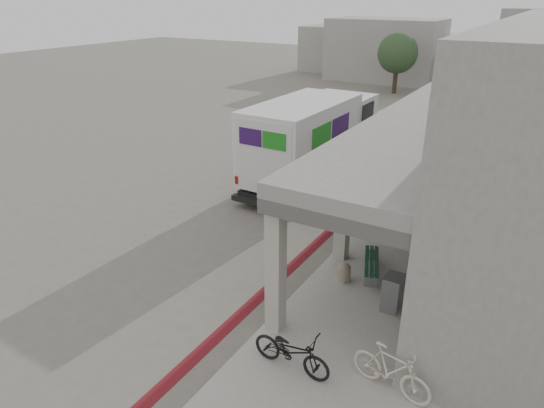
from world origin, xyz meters
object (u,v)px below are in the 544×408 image
Objects in this scene: bench at (372,264)px; bicycle_black at (292,351)px; fedex_truck at (313,138)px; bicycle_cream at (391,370)px; utility_cabinet at (393,293)px.

bicycle_black is (-0.11, -4.65, 0.18)m from bench.
fedex_truck is 12.02m from bicycle_black.
bicycle_black is 2.09m from bicycle_cream.
utility_cabinet is at bearing -50.27° from fedex_truck.
bench is at bearing -49.95° from fedex_truck.
bench is at bearing 35.52° from bicycle_cream.
fedex_truck is 9.85m from utility_cabinet.
utility_cabinet is (6.08, -7.63, -1.34)m from fedex_truck.
fedex_truck is 8.91× the size of utility_cabinet.
fedex_truck is 12.58m from bicycle_cream.
bicycle_cream is at bearing -84.91° from bench.
bench is 1.76m from utility_cabinet.
bicycle_black reaches higher than bench.
fedex_truck is at bearing 128.18° from utility_cabinet.
fedex_truck is at bearing 44.50° from bicycle_cream.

